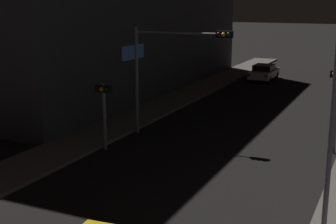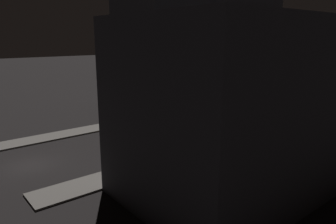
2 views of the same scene
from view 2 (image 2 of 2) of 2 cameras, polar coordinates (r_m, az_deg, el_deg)
name	(u,v)px [view 2 (image 2 of 2)]	position (r m, az deg, el deg)	size (l,w,h in m)	color
ground_plane	(30,165)	(29.90, -23.35, -8.73)	(300.00, 300.00, 0.00)	black
sidewalk_left	(206,107)	(49.64, 6.87, 0.89)	(2.71, 60.08, 0.16)	#5B5651
sidewalk_right	(284,125)	(41.81, 19.93, -2.18)	(2.71, 60.08, 0.16)	#5B5651
building_facade_left	(202,38)	(57.87, 6.14, 12.99)	(11.90, 29.81, 20.86)	#333338
building_facade_right	(281,98)	(26.79, 19.43, 2.41)	(10.92, 26.16, 11.90)	#333338
taxi	(131,137)	(32.57, -6.68, -4.54)	(2.17, 4.59, 1.62)	yellow
far_car	(282,95)	(59.28, 19.64, 2.87)	(1.83, 4.46, 1.42)	silver
traffic_light_overhead	(201,87)	(43.06, 5.96, 4.48)	(5.25, 0.42, 5.66)	slate
traffic_light_left_kerb	(173,101)	(42.66, 0.94, 2.03)	(0.80, 0.42, 3.20)	slate
traffic_light_right_kerb	(254,105)	(38.74, 15.12, 1.17)	(0.80, 0.42, 3.98)	slate
sign_pole_left	(117,104)	(39.35, -9.06, 1.47)	(0.62, 0.10, 4.36)	slate
street_lamp_near_block	(205,94)	(31.04, 6.65, 3.23)	(0.48, 0.48, 7.79)	slate
street_lamp_far_block	(315,82)	(48.94, 24.77, 4.93)	(0.37, 0.37, 7.59)	slate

